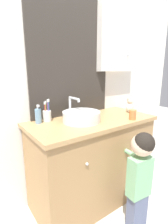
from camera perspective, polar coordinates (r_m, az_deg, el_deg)
ground_plane at (r=1.87m, az=9.42°, el=-30.83°), size 10.00×10.00×0.00m
wall_back at (r=1.84m, az=-2.50°, el=12.93°), size 3.20×0.18×2.50m
vanity_counter at (r=1.80m, az=2.64°, el=-15.56°), size 1.20×0.58×0.85m
sink_basin at (r=1.55m, az=-0.90°, el=-1.34°), size 0.34×0.39×0.21m
toothbrush_holder at (r=1.60m, az=-11.97°, el=-1.05°), size 0.07×0.07×0.20m
soap_dispenser at (r=1.55m, az=-14.72°, el=-1.21°), size 0.05×0.05×0.16m
child_figure at (r=1.50m, az=17.86°, el=-17.70°), size 0.22×0.41×0.85m
teddy_bear at (r=1.95m, az=14.75°, el=2.21°), size 0.09×0.08×0.17m
drinking_cup at (r=1.68m, az=15.59°, el=-0.86°), size 0.06×0.06×0.09m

